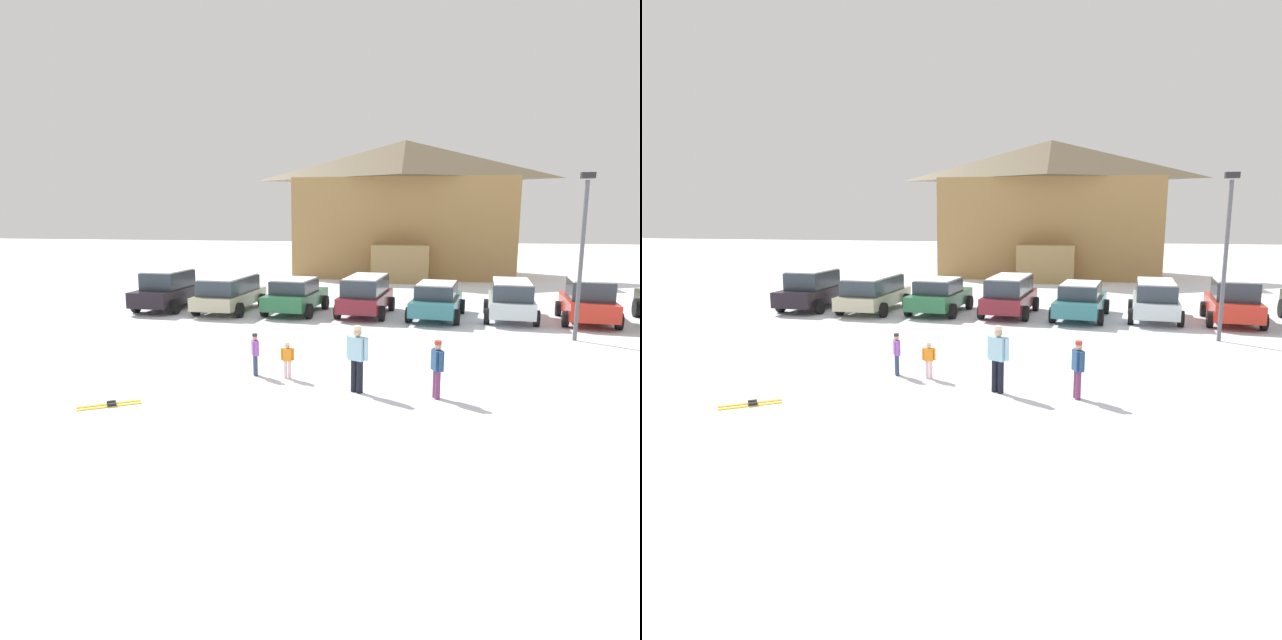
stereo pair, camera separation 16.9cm
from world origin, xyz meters
TOP-DOWN VIEW (x-y plane):
  - ground at (0.00, 0.00)m, footprint 160.00×160.00m
  - ski_lodge at (1.61, 31.81)m, footprint 15.40×10.19m
  - parked_black_sedan at (-8.14, 14.53)m, footprint 2.27×4.79m
  - parked_beige_suv at (-5.15, 14.31)m, footprint 2.37×4.70m
  - parked_green_coupe at (-2.14, 14.46)m, footprint 2.48×4.24m
  - parked_maroon_van at (0.96, 14.59)m, footprint 2.34×4.38m
  - parked_teal_hatchback at (3.98, 14.38)m, footprint 2.51×4.75m
  - parked_silver_wagon at (6.99, 14.63)m, footprint 2.33×4.35m
  - parked_red_sedan at (9.97, 14.55)m, footprint 2.42×4.40m
  - skier_child_in_orange_jacket at (0.08, 4.44)m, footprint 0.37×0.17m
  - skier_adult_in_blue_parka at (2.05, 3.61)m, footprint 0.57×0.39m
  - skier_child_in_purple_jacket at (-0.85, 4.55)m, footprint 0.27×0.40m
  - skier_teen_in_navy_coat at (3.97, 3.51)m, footprint 0.31×0.50m
  - pair_of_skis at (-3.38, 1.51)m, footprint 1.32×1.02m
  - lamp_post at (8.71, 10.91)m, footprint 0.44×0.24m

SIDE VIEW (x-z plane):
  - ground at x=0.00m, z-range 0.00..0.00m
  - pair_of_skis at x=-3.38m, z-range -0.02..0.06m
  - skier_child_in_orange_jacket at x=0.08m, z-range 0.06..1.05m
  - skier_child_in_purple_jacket at x=-0.85m, z-range 0.08..1.24m
  - parked_teal_hatchback at x=3.98m, z-range 0.02..1.55m
  - parked_green_coupe at x=-2.14m, z-range 0.02..1.57m
  - skier_teen_in_navy_coat at x=3.97m, z-range 0.09..1.50m
  - parked_beige_suv at x=-5.15m, z-range 0.07..1.66m
  - parked_silver_wagon at x=6.99m, z-range 0.07..1.70m
  - parked_red_sedan at x=9.97m, z-range -0.01..1.78m
  - parked_black_sedan at x=-8.14m, z-range -0.01..1.79m
  - parked_maroon_van at x=0.96m, z-range 0.06..1.76m
  - skier_adult_in_blue_parka at x=2.05m, z-range 0.11..1.78m
  - lamp_post at x=8.71m, z-range 0.35..6.04m
  - ski_lodge at x=1.61m, z-range 0.06..9.46m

